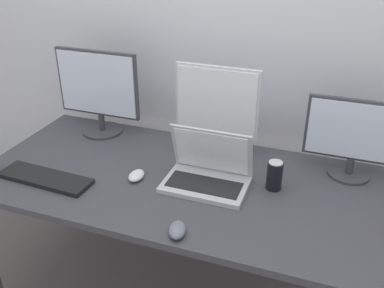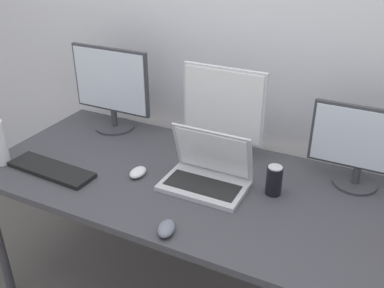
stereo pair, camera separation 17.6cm
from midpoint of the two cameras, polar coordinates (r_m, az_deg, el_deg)
name	(u,v)px [view 2 (the right image)]	position (r m, az deg, el deg)	size (l,w,h in m)	color
wall_back	(247,23)	(2.16, 9.71, 15.58)	(7.00, 0.08, 2.60)	silver
work_desk	(192,191)	(1.88, 2.70, -6.40)	(1.88, 0.83, 0.74)	#424247
monitor_left	(111,87)	(2.25, -8.53, 7.51)	(0.44, 0.21, 0.44)	#38383D
monitor_center	(223,110)	(1.98, 6.73, 4.46)	(0.40, 0.18, 0.43)	silver
monitor_right	(362,145)	(1.89, 24.29, -0.23)	(0.42, 0.18, 0.35)	#38383D
laptop_silver	(207,173)	(1.80, 4.85, -3.91)	(0.35, 0.24, 0.24)	#B7B7BC
keyboard_main	(51,170)	(1.98, -15.89, -3.38)	(0.42, 0.13, 0.02)	black
mouse_by_keyboard	(166,228)	(1.56, -0.16, -11.31)	(0.06, 0.10, 0.04)	slate
mouse_by_laptop	(138,172)	(1.88, -4.59, -3.86)	(0.06, 0.10, 0.03)	silver
soda_can_by_laptop	(274,180)	(1.78, 13.69, -4.82)	(0.07, 0.07, 0.13)	black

